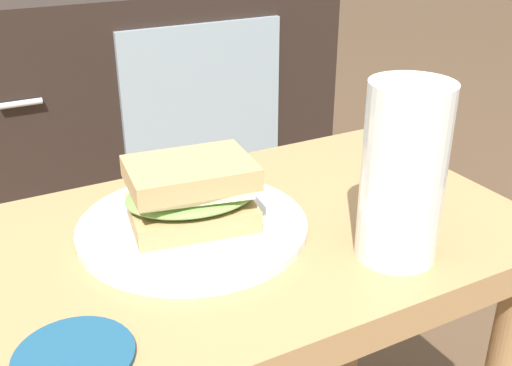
# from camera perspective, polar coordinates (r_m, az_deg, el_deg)

# --- Properties ---
(side_table) EXTENTS (0.56, 0.36, 0.46)m
(side_table) POSITION_cam_1_polar(r_m,az_deg,el_deg) (0.68, 0.05, -10.68)
(side_table) COLOR #A37A4C
(side_table) RESTS_ON ground
(tv_cabinet) EXTENTS (0.96, 0.46, 0.58)m
(tv_cabinet) POSITION_cam_1_polar(r_m,az_deg,el_deg) (1.57, -12.13, 6.89)
(tv_cabinet) COLOR black
(tv_cabinet) RESTS_ON ground
(plate) EXTENTS (0.23, 0.23, 0.01)m
(plate) POSITION_cam_1_polar(r_m,az_deg,el_deg) (0.63, -5.89, -4.03)
(plate) COLOR silver
(plate) RESTS_ON side_table
(sandwich_front) EXTENTS (0.14, 0.11, 0.07)m
(sandwich_front) POSITION_cam_1_polar(r_m,az_deg,el_deg) (0.61, -6.05, -0.94)
(sandwich_front) COLOR tan
(sandwich_front) RESTS_ON plate
(beer_glass) EXTENTS (0.08, 0.08, 0.17)m
(beer_glass) POSITION_cam_1_polar(r_m,az_deg,el_deg) (0.57, 13.46, 0.44)
(beer_glass) COLOR silver
(beer_glass) RESTS_ON side_table
(coaster) EXTENTS (0.09, 0.09, 0.01)m
(coaster) POSITION_cam_1_polar(r_m,az_deg,el_deg) (0.49, -16.56, -15.19)
(coaster) COLOR navy
(coaster) RESTS_ON side_table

